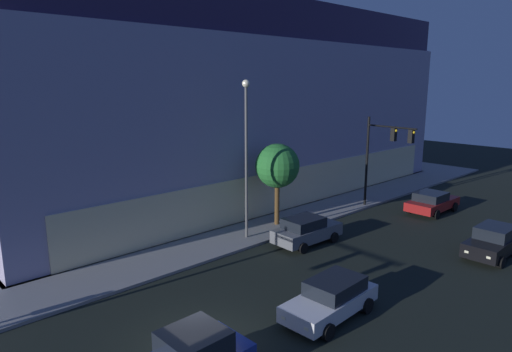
{
  "coord_description": "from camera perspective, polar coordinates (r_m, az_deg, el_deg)",
  "views": [
    {
      "loc": [
        -8.3,
        -11.85,
        9.16
      ],
      "look_at": [
        7.09,
        4.59,
        4.38
      ],
      "focal_mm": 31.22,
      "sensor_mm": 36.0,
      "label": 1
    }
  ],
  "objects": [
    {
      "name": "ground_plane",
      "position": [
        17.12,
        -7.32,
        -20.47
      ],
      "size": [
        120.0,
        120.0,
        0.0
      ],
      "primitive_type": "plane",
      "color": "black"
    },
    {
      "name": "car_white",
      "position": [
        18.47,
        9.63,
        -15.15
      ],
      "size": [
        4.42,
        2.13,
        1.52
      ],
      "color": "silver",
      "rests_on": "ground"
    },
    {
      "name": "sidewalk_tree",
      "position": [
        28.03,
        2.76,
        1.26
      ],
      "size": [
        2.8,
        2.8,
        5.23
      ],
      "color": "brown",
      "rests_on": "sidewalk_corner"
    },
    {
      "name": "car_red",
      "position": [
        34.11,
        21.62,
        -3.11
      ],
      "size": [
        4.54,
        2.24,
        1.51
      ],
      "color": "maroon",
      "rests_on": "ground"
    },
    {
      "name": "modern_building",
      "position": [
        40.02,
        -6.59,
        9.28
      ],
      "size": [
        39.21,
        22.36,
        14.81
      ],
      "color": "#4C4C51",
      "rests_on": "ground"
    },
    {
      "name": "street_lamp_sidewalk",
      "position": [
        25.27,
        -1.26,
        4.28
      ],
      "size": [
        0.44,
        0.44,
        9.13
      ],
      "color": "#585858",
      "rests_on": "sidewalk_corner"
    },
    {
      "name": "traffic_light_far_corner",
      "position": [
        32.63,
        16.1,
        3.62
      ],
      "size": [
        0.57,
        3.97,
        6.56
      ],
      "color": "black",
      "rests_on": "sidewalk_corner"
    },
    {
      "name": "car_black",
      "position": [
        27.04,
        28.09,
        -7.42
      ],
      "size": [
        4.02,
        2.02,
        1.65
      ],
      "color": "black",
      "rests_on": "ground"
    },
    {
      "name": "car_grey",
      "position": [
        25.86,
        6.45,
        -6.92
      ],
      "size": [
        4.29,
        2.16,
        1.6
      ],
      "color": "slate",
      "rests_on": "ground"
    }
  ]
}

